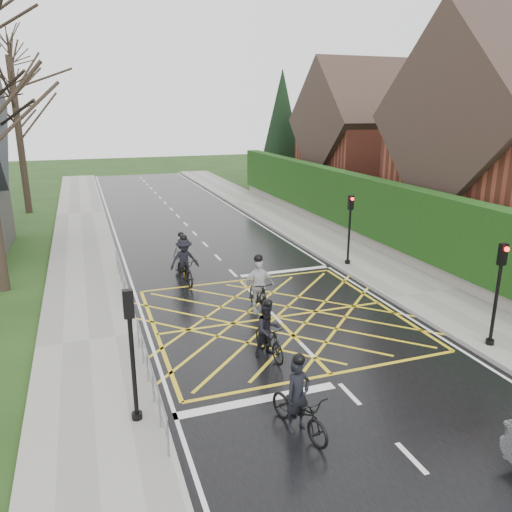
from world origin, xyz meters
TOP-DOWN VIEW (x-y plane):
  - ground at (0.00, 0.00)m, footprint 120.00×120.00m
  - road at (0.00, 0.00)m, footprint 9.00×80.00m
  - sidewalk_right at (6.00, 0.00)m, footprint 3.00×80.00m
  - sidewalk_left at (-6.00, 0.00)m, footprint 3.00×80.00m
  - stone_wall at (7.75, 6.00)m, footprint 0.50×38.00m
  - hedge at (7.75, 6.00)m, footprint 0.90×38.00m
  - house_far at (14.75, 18.00)m, footprint 9.80×8.80m
  - conifer at (10.75, 26.00)m, footprint 4.60×4.60m
  - tree_far at (-9.30, 22.00)m, footprint 8.40×8.40m
  - railing_south at (-4.65, -3.50)m, footprint 0.05×5.04m
  - railing_north at (-4.65, 4.00)m, footprint 0.05×6.04m
  - traffic_light_ne at (5.10, 4.20)m, footprint 0.24×0.31m
  - traffic_light_se at (5.10, -4.20)m, footprint 0.24×0.31m
  - traffic_light_sw at (-5.10, -4.50)m, footprint 0.24×0.31m
  - cyclist_rear at (-1.79, -5.91)m, footprint 1.12×2.00m
  - cyclist_back at (-1.19, -2.46)m, footprint 0.82×1.75m
  - cyclist_mid at (-2.15, 4.54)m, footprint 1.24×2.11m
  - cyclist_front at (-0.40, 0.58)m, footprint 1.14×2.11m
  - cyclist_lead at (-2.02, 5.76)m, footprint 0.86×1.92m

SIDE VIEW (x-z plane):
  - ground at x=0.00m, z-range 0.00..0.00m
  - road at x=0.00m, z-range 0.00..0.01m
  - sidewalk_right at x=6.00m, z-range 0.00..0.15m
  - sidewalk_left at x=-6.00m, z-range 0.00..0.15m
  - stone_wall at x=7.75m, z-range 0.00..0.70m
  - cyclist_rear at x=-1.79m, z-range -0.32..1.52m
  - cyclist_lead at x=-2.02m, z-range -0.28..1.53m
  - cyclist_back at x=-1.19m, z-range -0.21..1.50m
  - cyclist_mid at x=-2.15m, z-range -0.27..1.73m
  - cyclist_front at x=-0.40m, z-range -0.28..1.83m
  - railing_south at x=-4.65m, z-range 0.27..1.29m
  - railing_north at x=-4.65m, z-range 0.27..1.30m
  - traffic_light_ne at x=5.10m, z-range 0.06..3.27m
  - traffic_light_se at x=5.10m, z-range 0.06..3.27m
  - traffic_light_sw at x=-5.10m, z-range 0.06..3.27m
  - hedge at x=7.75m, z-range 0.70..3.50m
  - house_far at x=14.75m, z-range -0.79..9.51m
  - conifer at x=10.75m, z-range -0.01..9.99m
  - tree_far at x=-9.30m, z-range 1.99..12.39m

